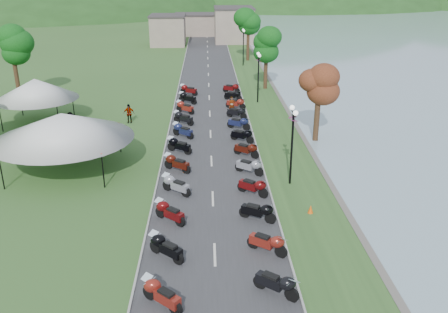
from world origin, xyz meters
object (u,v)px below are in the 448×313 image
object	(u,v)px
pedestrian_a	(80,148)
pedestrian_b	(64,154)
pedestrian_c	(72,132)
vendor_tent_main	(65,142)

from	to	relation	value
pedestrian_a	pedestrian_b	size ratio (longest dim) A/B	0.99
pedestrian_a	pedestrian_b	xyz separation A→B (m)	(-0.90, -1.25, 0.00)
pedestrian_a	pedestrian_b	bearing A→B (deg)	-146.22
pedestrian_c	pedestrian_b	bearing A→B (deg)	-2.62
vendor_tent_main	pedestrian_b	distance (m)	3.65
pedestrian_b	pedestrian_c	distance (m)	5.20
pedestrian_a	pedestrian_c	distance (m)	4.22
pedestrian_a	vendor_tent_main	bearing A→B (deg)	-108.11
pedestrian_a	pedestrian_b	world-z (taller)	pedestrian_b
vendor_tent_main	pedestrian_c	xyz separation A→B (m)	(-1.80, 8.00, -2.00)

